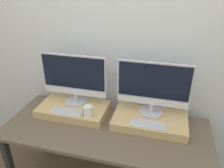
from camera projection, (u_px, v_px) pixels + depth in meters
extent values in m
cube|color=silver|center=(118.00, 46.00, 1.94)|extent=(8.00, 0.04, 2.60)
cube|color=brown|center=(106.00, 129.00, 1.84)|extent=(1.71, 0.71, 0.03)
cube|color=#232328|center=(10.00, 167.00, 1.92)|extent=(0.05, 0.05, 0.69)
cube|color=#232328|center=(45.00, 127.00, 2.43)|extent=(0.05, 0.05, 0.69)
cube|color=#232328|center=(195.00, 154.00, 2.07)|extent=(0.05, 0.05, 0.69)
cube|color=tan|center=(73.00, 109.00, 2.02)|extent=(0.62, 0.36, 0.07)
cylinder|color=#B2B2B7|center=(76.00, 101.00, 2.06)|extent=(0.20, 0.20, 0.01)
cylinder|color=#B2B2B7|center=(76.00, 97.00, 2.04)|extent=(0.04, 0.04, 0.07)
cube|color=#B2B2B7|center=(74.00, 75.00, 1.94)|extent=(0.60, 0.02, 0.38)
cube|color=black|center=(73.00, 73.00, 1.91)|extent=(0.57, 0.00, 0.30)
cube|color=silver|center=(75.00, 92.00, 2.00)|extent=(0.59, 0.00, 0.06)
cube|color=silver|center=(67.00, 112.00, 1.90)|extent=(0.28, 0.10, 0.01)
cube|color=#B2B2B7|center=(67.00, 111.00, 1.89)|extent=(0.27, 0.09, 0.00)
cylinder|color=white|center=(88.00, 111.00, 1.83)|extent=(0.07, 0.07, 0.09)
cube|color=tan|center=(150.00, 121.00, 1.86)|extent=(0.62, 0.36, 0.07)
cylinder|color=#B2B2B7|center=(151.00, 112.00, 1.90)|extent=(0.20, 0.20, 0.01)
cylinder|color=#B2B2B7|center=(151.00, 108.00, 1.88)|extent=(0.04, 0.04, 0.07)
cube|color=#B2B2B7|center=(154.00, 84.00, 1.78)|extent=(0.60, 0.02, 0.38)
cube|color=black|center=(154.00, 82.00, 1.75)|extent=(0.57, 0.00, 0.30)
cube|color=silver|center=(152.00, 102.00, 1.84)|extent=(0.59, 0.00, 0.06)
cube|color=silver|center=(149.00, 125.00, 1.73)|extent=(0.28, 0.10, 0.01)
cube|color=#B2B2B7|center=(149.00, 124.00, 1.73)|extent=(0.27, 0.09, 0.00)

